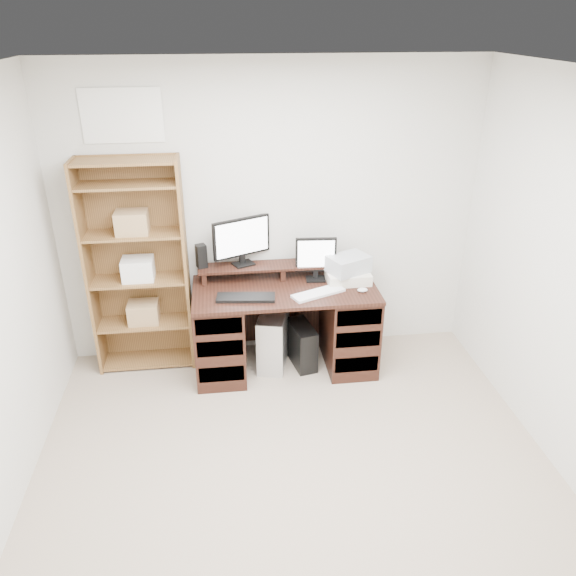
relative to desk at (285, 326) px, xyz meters
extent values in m
cube|color=tan|center=(-0.08, -1.64, -0.40)|extent=(3.50, 4.00, 0.02)
cube|color=white|center=(-0.08, -1.64, 2.12)|extent=(3.50, 4.00, 0.02)
cube|color=silver|center=(-0.08, 0.37, 0.86)|extent=(3.50, 0.02, 2.50)
cube|color=white|center=(-1.18, 0.35, 1.69)|extent=(0.60, 0.01, 0.40)
cube|color=black|center=(0.00, -0.01, 0.35)|extent=(1.50, 0.70, 0.03)
cube|color=black|center=(-0.55, -0.01, -0.03)|extent=(0.40, 0.66, 0.72)
cube|color=black|center=(0.55, -0.01, -0.03)|extent=(0.40, 0.66, 0.72)
cube|color=black|center=(0.00, 0.32, 0.01)|extent=(1.48, 0.02, 0.65)
cube|color=black|center=(-0.55, -0.34, -0.21)|extent=(0.36, 0.01, 0.14)
cube|color=black|center=(-0.55, -0.34, 0.03)|extent=(0.36, 0.01, 0.14)
cube|color=black|center=(-0.55, -0.34, 0.23)|extent=(0.36, 0.01, 0.14)
cube|color=black|center=(0.55, -0.34, -0.21)|extent=(0.36, 0.01, 0.14)
cube|color=black|center=(0.55, -0.34, 0.03)|extent=(0.36, 0.01, 0.14)
cube|color=black|center=(0.55, -0.34, 0.23)|extent=(0.36, 0.01, 0.14)
cube|color=black|center=(-0.65, 0.21, 0.41)|extent=(0.04, 0.20, 0.10)
cube|color=black|center=(0.00, 0.21, 0.41)|extent=(0.04, 0.20, 0.10)
cube|color=black|center=(0.65, 0.21, 0.41)|extent=(0.04, 0.20, 0.10)
cube|color=black|center=(0.00, 0.21, 0.47)|extent=(1.40, 0.22, 0.02)
cube|color=black|center=(-0.32, 0.24, 0.49)|extent=(0.20, 0.19, 0.01)
cube|color=black|center=(-0.33, 0.25, 0.54)|extent=(0.05, 0.04, 0.09)
cube|color=black|center=(-0.33, 0.25, 0.72)|extent=(0.48, 0.24, 0.32)
cube|color=white|center=(-0.32, 0.24, 0.72)|extent=(0.43, 0.20, 0.29)
cube|color=black|center=(0.27, 0.11, 0.37)|extent=(0.17, 0.14, 0.01)
cube|color=black|center=(0.28, 0.13, 0.42)|extent=(0.05, 0.03, 0.09)
cube|color=black|center=(0.28, 0.13, 0.58)|extent=(0.34, 0.06, 0.29)
cube|color=white|center=(0.27, 0.12, 0.58)|extent=(0.30, 0.02, 0.26)
cube|color=black|center=(-0.67, 0.23, 0.58)|extent=(0.10, 0.10, 0.20)
cube|color=black|center=(-0.33, -0.16, 0.37)|extent=(0.47, 0.20, 0.03)
cube|color=white|center=(0.25, -0.15, 0.37)|extent=(0.46, 0.29, 0.02)
ellipsoid|color=silver|center=(0.61, -0.15, 0.38)|extent=(0.09, 0.07, 0.03)
cube|color=beige|center=(0.54, 0.06, 0.40)|extent=(0.36, 0.27, 0.09)
cube|color=#A5AAB0|center=(0.54, 0.06, 0.52)|extent=(0.39, 0.34, 0.14)
cube|color=silver|center=(-0.09, 0.06, -0.14)|extent=(0.33, 0.54, 0.50)
cube|color=black|center=(0.15, 0.00, -0.20)|extent=(0.23, 0.40, 0.38)
cube|color=#19FF33|center=(0.18, -0.18, -0.12)|extent=(0.01, 0.01, 0.01)
cube|color=brown|center=(-1.57, 0.19, 0.51)|extent=(0.02, 0.30, 1.80)
cube|color=brown|center=(-0.79, 0.19, 0.51)|extent=(0.02, 0.30, 1.80)
cube|color=brown|center=(-1.18, 0.33, 0.51)|extent=(0.80, 0.01, 1.80)
cube|color=brown|center=(-1.18, 0.19, -0.36)|extent=(0.75, 0.28, 0.02)
cube|color=brown|center=(-1.18, 0.19, 0.01)|extent=(0.75, 0.28, 0.02)
cube|color=brown|center=(-1.18, 0.19, 0.41)|extent=(0.75, 0.28, 0.02)
cube|color=brown|center=(-1.18, 0.19, 0.81)|extent=(0.75, 0.28, 0.02)
cube|color=brown|center=(-1.18, 0.19, 1.21)|extent=(0.75, 0.28, 0.02)
cube|color=brown|center=(-1.18, 0.19, 1.39)|extent=(0.75, 0.28, 0.02)
cube|color=#A07F54|center=(-1.18, 0.19, 0.11)|extent=(0.25, 0.20, 0.18)
cube|color=white|center=(-1.18, 0.19, 0.51)|extent=(0.25, 0.20, 0.18)
cube|color=#A07F54|center=(-1.18, 0.19, 0.91)|extent=(0.25, 0.20, 0.18)
camera|label=1|loc=(-0.49, -4.09, 2.38)|focal=35.00mm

